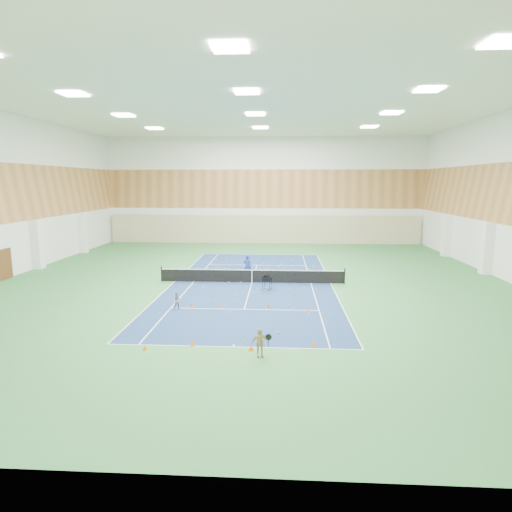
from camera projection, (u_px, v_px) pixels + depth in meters
The scene contains 21 objects.
ground at pixel (252, 283), 29.90m from camera, with size 40.00×40.00×0.00m, color #307039.
room_shell at pixel (252, 196), 28.88m from camera, with size 36.00×40.00×12.00m, color white, non-canonical shape.
wood_cladding at pixel (252, 166), 28.54m from camera, with size 36.00×40.00×8.00m, color #B77844, non-canonical shape.
ceiling_light_grid at pixel (252, 105), 27.87m from camera, with size 21.40×25.40×0.06m, color white, non-canonical shape.
court_surface at pixel (252, 283), 29.90m from camera, with size 10.97×23.77×0.01m, color navy.
tennis_balls_scatter at pixel (252, 282), 29.89m from camera, with size 10.57×22.77×0.07m, color #D6ED28, non-canonical shape.
tennis_net at pixel (252, 275), 29.81m from camera, with size 12.80×0.10×1.10m, color black, non-canonical shape.
back_curtain at pixel (263, 229), 49.06m from camera, with size 35.40×0.16×3.20m, color #C6B793.
door_left_b at pixel (4, 264), 30.74m from camera, with size 0.08×1.80×2.20m, color #593319.
coach at pixel (248, 266), 31.80m from camera, with size 0.59×0.39×1.63m, color #213598.
child_court at pixel (177, 301), 23.57m from camera, with size 0.48×0.37×0.98m, color gray.
child_apron at pixel (260, 343), 17.12m from camera, with size 0.69×0.29×1.18m, color tan.
ball_cart at pixel (267, 283), 27.70m from camera, with size 0.55×0.55×0.95m, color black, non-canonical shape.
cone_svc_a at pixel (192, 305), 23.99m from camera, with size 0.21×0.21×0.23m, color #F13E0C.
cone_svc_b at pixel (220, 305), 24.16m from camera, with size 0.17×0.17×0.19m, color #FC5B0D.
cone_svc_c at pixel (268, 306), 23.89m from camera, with size 0.23×0.23×0.25m, color #DE4F0B.
cone_svc_d at pixel (308, 310), 23.09m from camera, with size 0.22×0.22×0.24m, color orange.
cone_base_a at pixel (145, 347), 17.90m from camera, with size 0.20×0.20×0.22m, color orange.
cone_base_b at pixel (192, 343), 18.35m from camera, with size 0.22×0.22×0.24m, color #F75D0D.
cone_base_c at pixel (251, 347), 17.85m from camera, with size 0.23×0.23×0.25m, color #FF580D.
cone_base_d at pixel (314, 343), 18.30m from camera, with size 0.23×0.23×0.25m, color orange.
Camera 1 is at (1.97, -29.08, 6.93)m, focal length 30.00 mm.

